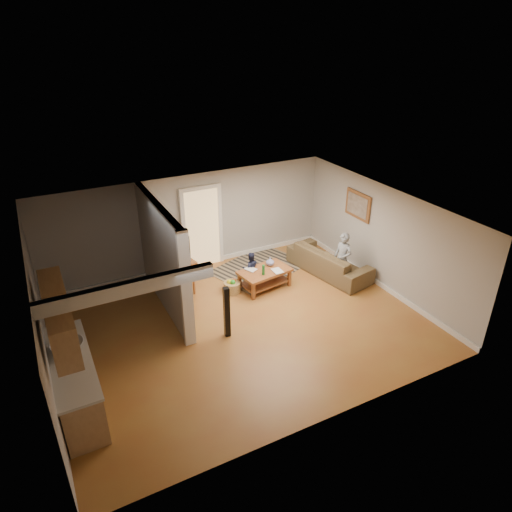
# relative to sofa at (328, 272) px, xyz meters

# --- Properties ---
(ground) EXTENTS (7.50, 7.50, 0.00)m
(ground) POSITION_rel_sofa_xyz_m (-3.00, -1.05, 0.00)
(ground) COLOR #954F25
(ground) RESTS_ON ground
(room_shell) EXTENTS (7.54, 6.02, 2.52)m
(room_shell) POSITION_rel_sofa_xyz_m (-4.07, -0.63, 1.46)
(room_shell) COLOR #ACA8A5
(room_shell) RESTS_ON ground
(area_rug) EXTENTS (2.72, 2.36, 0.01)m
(area_rug) POSITION_rel_sofa_xyz_m (-1.48, 1.04, 0.01)
(area_rug) COLOR black
(area_rug) RESTS_ON ground
(sofa) EXTENTS (1.31, 2.42, 0.67)m
(sofa) POSITION_rel_sofa_xyz_m (0.00, 0.00, 0.00)
(sofa) COLOR #443D22
(sofa) RESTS_ON ground
(coffee_table) EXTENTS (1.32, 0.89, 0.73)m
(coffee_table) POSITION_rel_sofa_xyz_m (-1.82, 0.10, 0.38)
(coffee_table) COLOR maroon
(coffee_table) RESTS_ON ground
(tv_console) EXTENTS (0.79, 1.45, 1.18)m
(tv_console) POSITION_rel_sofa_xyz_m (-3.74, 1.14, 0.78)
(tv_console) COLOR maroon
(tv_console) RESTS_ON ground
(speaker_left) EXTENTS (0.12, 0.12, 1.14)m
(speaker_left) POSITION_rel_sofa_xyz_m (-3.43, -1.25, 0.57)
(speaker_left) COLOR black
(speaker_left) RESTS_ON ground
(speaker_right) EXTENTS (0.12, 0.12, 1.01)m
(speaker_right) POSITION_rel_sofa_xyz_m (-4.00, 1.23, 0.51)
(speaker_right) COLOR black
(speaker_right) RESTS_ON ground
(toy_basket) EXTENTS (0.40, 0.40, 0.36)m
(toy_basket) POSITION_rel_sofa_xyz_m (-2.62, 0.26, 0.15)
(toy_basket) COLOR olive
(toy_basket) RESTS_ON ground
(child) EXTENTS (0.44, 0.55, 1.31)m
(child) POSITION_rel_sofa_xyz_m (-0.00, -0.53, 0.00)
(child) COLOR gray
(child) RESTS_ON ground
(toddler) EXTENTS (0.48, 0.41, 0.84)m
(toddler) POSITION_rel_sofa_xyz_m (-2.04, 0.44, 0.00)
(toddler) COLOR #1B1F39
(toddler) RESTS_ON ground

